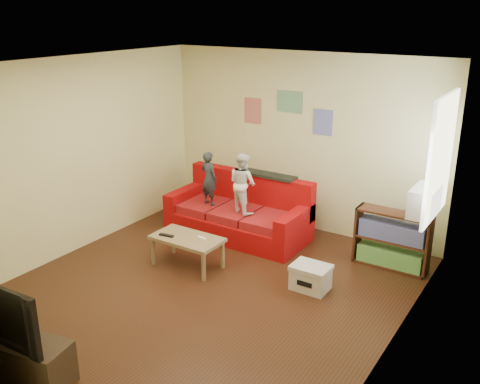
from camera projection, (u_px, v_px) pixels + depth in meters
The scene contains 17 objects.
room_shell at pixel (202, 187), 6.11m from camera, with size 4.52×5.02×2.72m.
sofa at pixel (240, 215), 8.10m from camera, with size 2.11×0.97×0.93m.
child_a at pixel (209, 178), 8.02m from camera, with size 0.30×0.20×0.82m, color #293037.
child_b at pixel (243, 183), 7.70m from camera, with size 0.43×0.34×0.89m, color white.
coffee_table at pixel (187, 241), 7.07m from camera, with size 0.94×0.51×0.42m.
remote at pixel (167, 235), 7.08m from camera, with size 0.21×0.05×0.02m, color black.
game_controller at pixel (201, 238), 6.98m from camera, with size 0.13×0.04×0.03m, color white.
bookshelf at pixel (392, 243), 7.06m from camera, with size 0.97×0.29×0.78m.
window at pixel (440, 158), 6.19m from camera, with size 0.04×1.08×1.48m, color white.
ac_unit at pixel (424, 201), 6.44m from camera, with size 0.28×0.55×0.35m, color #B7B2A3.
artwork_left at pixel (253, 111), 8.39m from camera, with size 0.30×0.01×0.40m, color #D87266.
artwork_center at pixel (290, 102), 7.99m from camera, with size 0.42×0.01×0.32m, color #72B27F.
artwork_right at pixel (323, 122), 7.79m from camera, with size 0.30×0.01×0.38m, color #727FCC.
file_box at pixel (311, 277), 6.55m from camera, with size 0.46×0.35×0.32m.
tv_stand at pixel (15, 357), 4.97m from camera, with size 1.14×0.38×0.43m, color #392B1E.
television at pixel (7, 309), 4.80m from camera, with size 1.05×0.14×0.60m, color black.
tissue at pixel (317, 269), 7.00m from camera, with size 0.10×0.10×0.10m, color white.
Camera 1 is at (3.50, -4.64, 3.31)m, focal length 40.00 mm.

